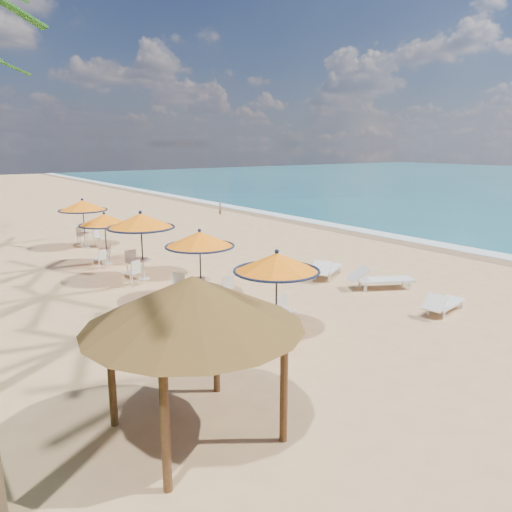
{
  "coord_description": "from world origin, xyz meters",
  "views": [
    {
      "loc": [
        -12.11,
        -9.56,
        4.86
      ],
      "look_at": [
        -2.59,
        3.62,
        1.2
      ],
      "focal_mm": 35.0,
      "sensor_mm": 36.0,
      "label": 1
    }
  ],
  "objects_px": {
    "station_2": "(140,227)",
    "lounger_mid": "(378,278)",
    "lounger_near": "(443,303)",
    "station_4": "(84,210)",
    "palapa": "(193,303)",
    "station_3": "(104,224)",
    "station_0": "(275,270)",
    "station_1": "(199,248)",
    "lounger_far": "(326,269)"
  },
  "relations": [
    {
      "from": "station_2",
      "to": "lounger_near",
      "type": "xyz_separation_m",
      "value": [
        5.61,
        -8.73,
        -1.63
      ]
    },
    {
      "from": "station_3",
      "to": "lounger_near",
      "type": "xyz_separation_m",
      "value": [
        5.85,
        -11.81,
        -1.35
      ]
    },
    {
      "from": "lounger_near",
      "to": "palapa",
      "type": "xyz_separation_m",
      "value": [
        -8.89,
        -1.21,
        2.03
      ]
    },
    {
      "from": "station_2",
      "to": "station_3",
      "type": "xyz_separation_m",
      "value": [
        -0.24,
        3.08,
        -0.28
      ]
    },
    {
      "from": "station_1",
      "to": "station_3",
      "type": "relative_size",
      "value": 1.05
    },
    {
      "from": "station_0",
      "to": "lounger_mid",
      "type": "xyz_separation_m",
      "value": [
        5.49,
        1.29,
        -1.38
      ]
    },
    {
      "from": "station_1",
      "to": "station_0",
      "type": "bearing_deg",
      "value": -89.26
    },
    {
      "from": "lounger_far",
      "to": "lounger_mid",
      "type": "bearing_deg",
      "value": -108.89
    },
    {
      "from": "lounger_mid",
      "to": "station_2",
      "type": "bearing_deg",
      "value": 164.27
    },
    {
      "from": "lounger_near",
      "to": "station_3",
      "type": "bearing_deg",
      "value": 105.43
    },
    {
      "from": "station_3",
      "to": "station_4",
      "type": "xyz_separation_m",
      "value": [
        0.42,
        4.02,
        0.14
      ]
    },
    {
      "from": "station_2",
      "to": "station_4",
      "type": "xyz_separation_m",
      "value": [
        0.18,
        7.1,
        -0.13
      ]
    },
    {
      "from": "station_4",
      "to": "lounger_far",
      "type": "height_order",
      "value": "station_4"
    },
    {
      "from": "station_1",
      "to": "lounger_mid",
      "type": "xyz_separation_m",
      "value": [
        5.54,
        -2.51,
        -1.3
      ]
    },
    {
      "from": "lounger_mid",
      "to": "palapa",
      "type": "xyz_separation_m",
      "value": [
        -9.34,
        -4.02,
        1.97
      ]
    },
    {
      "from": "lounger_near",
      "to": "palapa",
      "type": "bearing_deg",
      "value": 176.86
    },
    {
      "from": "station_1",
      "to": "station_4",
      "type": "xyz_separation_m",
      "value": [
        -0.33,
        10.51,
        0.13
      ]
    },
    {
      "from": "station_0",
      "to": "station_1",
      "type": "relative_size",
      "value": 1.01
    },
    {
      "from": "station_1",
      "to": "palapa",
      "type": "height_order",
      "value": "palapa"
    },
    {
      "from": "station_3",
      "to": "station_2",
      "type": "bearing_deg",
      "value": -85.51
    },
    {
      "from": "station_3",
      "to": "lounger_mid",
      "type": "distance_m",
      "value": 11.06
    },
    {
      "from": "station_2",
      "to": "lounger_near",
      "type": "distance_m",
      "value": 10.5
    },
    {
      "from": "station_4",
      "to": "station_3",
      "type": "bearing_deg",
      "value": -95.99
    },
    {
      "from": "station_4",
      "to": "lounger_far",
      "type": "relative_size",
      "value": 1.11
    },
    {
      "from": "station_2",
      "to": "lounger_near",
      "type": "relative_size",
      "value": 1.32
    },
    {
      "from": "station_0",
      "to": "lounger_mid",
      "type": "relative_size",
      "value": 1.01
    },
    {
      "from": "station_3",
      "to": "lounger_far",
      "type": "relative_size",
      "value": 1.02
    },
    {
      "from": "station_1",
      "to": "station_2",
      "type": "xyz_separation_m",
      "value": [
        -0.51,
        3.41,
        0.26
      ]
    },
    {
      "from": "palapa",
      "to": "station_3",
      "type": "bearing_deg",
      "value": 76.84
    },
    {
      "from": "station_1",
      "to": "station_2",
      "type": "height_order",
      "value": "station_2"
    },
    {
      "from": "station_0",
      "to": "station_2",
      "type": "distance_m",
      "value": 7.24
    },
    {
      "from": "lounger_near",
      "to": "station_0",
      "type": "bearing_deg",
      "value": 152.34
    },
    {
      "from": "lounger_mid",
      "to": "palapa",
      "type": "height_order",
      "value": "palapa"
    },
    {
      "from": "lounger_far",
      "to": "station_3",
      "type": "bearing_deg",
      "value": 100.34
    },
    {
      "from": "station_3",
      "to": "lounger_far",
      "type": "xyz_separation_m",
      "value": [
        5.87,
        -6.89,
        -1.31
      ]
    },
    {
      "from": "station_3",
      "to": "lounger_near",
      "type": "relative_size",
      "value": 1.13
    },
    {
      "from": "station_2",
      "to": "station_4",
      "type": "relative_size",
      "value": 1.07
    },
    {
      "from": "station_2",
      "to": "station_4",
      "type": "distance_m",
      "value": 7.1
    },
    {
      "from": "station_3",
      "to": "lounger_near",
      "type": "bearing_deg",
      "value": -63.66
    },
    {
      "from": "station_1",
      "to": "station_2",
      "type": "bearing_deg",
      "value": 98.44
    },
    {
      "from": "lounger_mid",
      "to": "lounger_far",
      "type": "relative_size",
      "value": 1.07
    },
    {
      "from": "station_1",
      "to": "station_4",
      "type": "bearing_deg",
      "value": 91.78
    },
    {
      "from": "station_2",
      "to": "lounger_mid",
      "type": "height_order",
      "value": "station_2"
    },
    {
      "from": "lounger_near",
      "to": "lounger_mid",
      "type": "bearing_deg",
      "value": 70.14
    },
    {
      "from": "palapa",
      "to": "station_4",
      "type": "bearing_deg",
      "value": 78.5
    },
    {
      "from": "lounger_near",
      "to": "lounger_mid",
      "type": "xyz_separation_m",
      "value": [
        0.44,
        2.81,
        0.06
      ]
    },
    {
      "from": "station_0",
      "to": "station_4",
      "type": "height_order",
      "value": "station_4"
    },
    {
      "from": "station_0",
      "to": "palapa",
      "type": "distance_m",
      "value": 4.75
    },
    {
      "from": "lounger_near",
      "to": "palapa",
      "type": "relative_size",
      "value": 0.53
    },
    {
      "from": "lounger_mid",
      "to": "station_4",
      "type": "bearing_deg",
      "value": 142.93
    }
  ]
}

